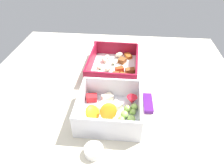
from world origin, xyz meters
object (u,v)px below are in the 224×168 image
at_px(pasta_container, 114,66).
at_px(fruit_bowl, 111,109).
at_px(candy_bar, 148,103).
at_px(paper_cup_liner, 94,151).

height_order(pasta_container, fruit_bowl, fruit_bowl).
bearing_deg(candy_bar, pasta_container, -146.96).
bearing_deg(fruit_bowl, pasta_container, -177.13).
bearing_deg(pasta_container, paper_cup_liner, -1.19).
xyz_separation_m(fruit_bowl, candy_bar, (-0.05, 0.10, -0.01)).
distance_m(pasta_container, candy_bar, 0.20).
relative_size(candy_bar, paper_cup_liner, 1.72).
bearing_deg(candy_bar, fruit_bowl, -63.48).
height_order(fruit_bowl, candy_bar, fruit_bowl).
xyz_separation_m(pasta_container, paper_cup_liner, (0.33, -0.01, -0.01)).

